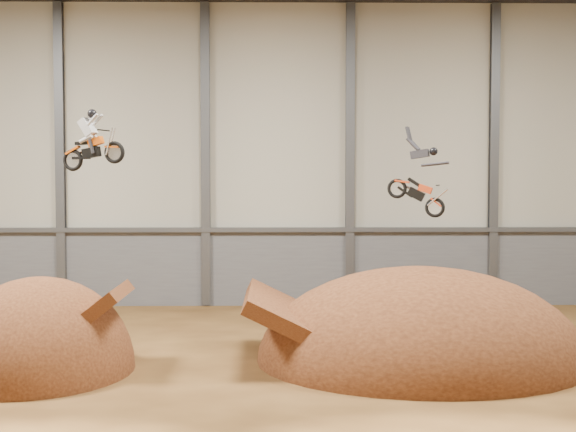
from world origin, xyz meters
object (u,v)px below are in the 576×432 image
object	(u,v)px
takeoff_ramp	(39,371)
fmx_rider_a	(95,136)
fmx_rider_b	(412,172)
landing_ramp	(420,361)

from	to	relation	value
takeoff_ramp	fmx_rider_a	xyz separation A→B (m)	(1.53, 1.35, 7.36)
fmx_rider_a	fmx_rider_b	size ratio (longest dim) A/B	0.81
takeoff_ramp	fmx_rider_b	size ratio (longest dim) A/B	2.47
fmx_rider_b	takeoff_ramp	bearing A→B (deg)	-150.16
fmx_rider_a	landing_ramp	bearing A→B (deg)	17.37
takeoff_ramp	fmx_rider_a	distance (m)	7.64
takeoff_ramp	fmx_rider_b	bearing A→B (deg)	10.29
takeoff_ramp	landing_ramp	xyz separation A→B (m)	(12.11, 1.24, 0.00)
takeoff_ramp	fmx_rider_a	world-z (taller)	fmx_rider_a
landing_ramp	fmx_rider_b	bearing A→B (deg)	100.40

